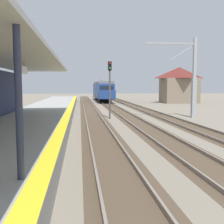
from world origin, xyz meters
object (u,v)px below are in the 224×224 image
at_px(rail_signal_post, 110,84).
at_px(distant_trackside_house, 179,84).
at_px(approaching_train, 103,90).
at_px(catenary_pylon_far_side, 191,80).

height_order(rail_signal_post, distant_trackside_house, distant_trackside_house).
distance_m(rail_signal_post, distant_trackside_house, 27.01).
relative_size(approaching_train, catenary_pylon_far_side, 2.61).
distance_m(catenary_pylon_far_side, distant_trackside_house, 23.63).
relative_size(rail_signal_post, catenary_pylon_far_side, 0.69).
bearing_deg(rail_signal_post, distant_trackside_house, 56.20).
xyz_separation_m(approaching_train, rail_signal_post, (-1.91, -30.69, 1.02)).
bearing_deg(rail_signal_post, approaching_train, 86.43).
distance_m(approaching_train, rail_signal_post, 30.77).
bearing_deg(approaching_train, distant_trackside_house, -32.15).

